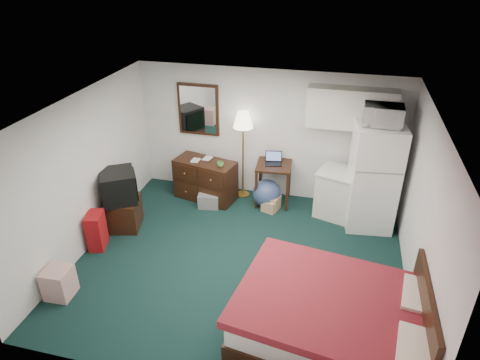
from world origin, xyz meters
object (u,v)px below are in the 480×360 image
(dresser, at_px, (206,180))
(floor_lamp, at_px, (243,155))
(fridge, at_px, (373,177))
(desk, at_px, (273,183))
(kitchen_counter, at_px, (340,195))
(bed, at_px, (333,321))
(tv_stand, at_px, (124,213))
(suitcase, at_px, (96,231))

(dresser, height_order, floor_lamp, floor_lamp)
(fridge, bearing_deg, floor_lamp, 162.54)
(dresser, relative_size, desk, 1.45)
(floor_lamp, height_order, kitchen_counter, floor_lamp)
(floor_lamp, relative_size, desk, 2.15)
(dresser, xyz_separation_m, kitchen_counter, (2.57, -0.04, 0.03))
(desk, distance_m, fridge, 1.87)
(bed, bearing_deg, tv_stand, 163.71)
(dresser, distance_m, floor_lamp, 0.87)
(desk, xyz_separation_m, tv_stand, (-2.39, -1.46, -0.13))
(kitchen_counter, bearing_deg, fridge, 1.33)
(kitchen_counter, xyz_separation_m, fridge, (0.50, -0.14, 0.51))
(dresser, xyz_separation_m, floor_lamp, (0.68, 0.28, 0.47))
(desk, height_order, kitchen_counter, kitchen_counter)
(dresser, relative_size, tv_stand, 1.99)
(tv_stand, bearing_deg, fridge, 1.34)
(desk, bearing_deg, tv_stand, -152.60)
(kitchen_counter, bearing_deg, floor_lamp, -172.63)
(desk, bearing_deg, floor_lamp, 165.18)
(kitchen_counter, height_order, fridge, fridge)
(fridge, distance_m, bed, 2.93)
(bed, distance_m, tv_stand, 4.06)
(dresser, bearing_deg, kitchen_counter, 12.32)
(fridge, height_order, tv_stand, fridge)
(desk, relative_size, kitchen_counter, 0.94)
(fridge, relative_size, bed, 0.85)
(suitcase, bearing_deg, dresser, 42.59)
(dresser, distance_m, desk, 1.31)
(kitchen_counter, relative_size, fridge, 0.46)
(dresser, height_order, desk, desk)
(dresser, xyz_separation_m, fridge, (3.07, -0.18, 0.54))
(kitchen_counter, height_order, suitcase, kitchen_counter)
(tv_stand, bearing_deg, suitcase, -116.94)
(dresser, relative_size, fridge, 0.62)
(dresser, height_order, tv_stand, dresser)
(kitchen_counter, relative_size, bed, 0.39)
(tv_stand, relative_size, suitcase, 0.94)
(kitchen_counter, distance_m, bed, 2.97)
(floor_lamp, bearing_deg, fridge, -10.85)
(kitchen_counter, relative_size, suitcase, 1.38)
(floor_lamp, distance_m, suitcase, 2.99)
(floor_lamp, height_order, desk, floor_lamp)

